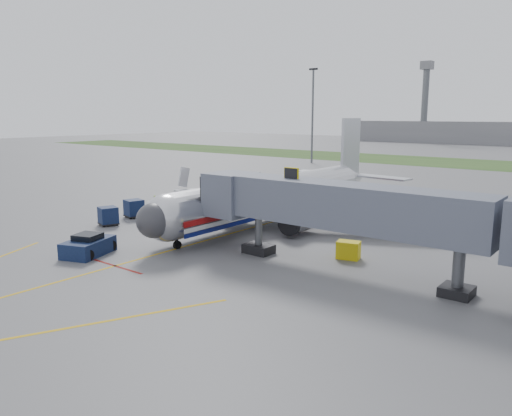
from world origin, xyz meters
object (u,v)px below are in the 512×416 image
Objects in this scene: airliner at (275,196)px; pushback_tug at (88,246)px; belt_loader at (198,207)px; baggage_tug at (175,201)px; ramp_worker at (155,202)px.

airliner is 7.78× the size of pushback_tug.
belt_loader is (-5.42, 17.31, -0.12)m from pushback_tug.
pushback_tug reaches higher than baggage_tug.
ramp_worker is at bearing -122.48° from baggage_tug.
baggage_tug is 0.51× the size of belt_loader.
belt_loader is (-9.42, -1.44, -2.07)m from airliner.
pushback_tug is at bearing -72.63° from belt_loader.
ramp_worker is (-5.61, -1.33, 0.16)m from belt_loader.
airliner reaches higher than ramp_worker.
pushback_tug is (-4.00, -18.75, -1.95)m from airliner.
pushback_tug is 20.41m from baggage_tug.
pushback_tug is 19.42m from ramp_worker.
airliner is 24.24× the size of ramp_worker.
ramp_worker is at bearing -169.57° from airliner.
ramp_worker is at bearing -166.65° from belt_loader.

